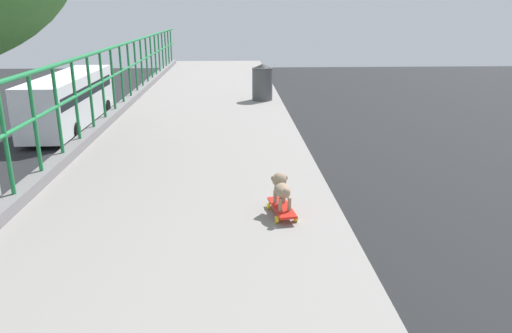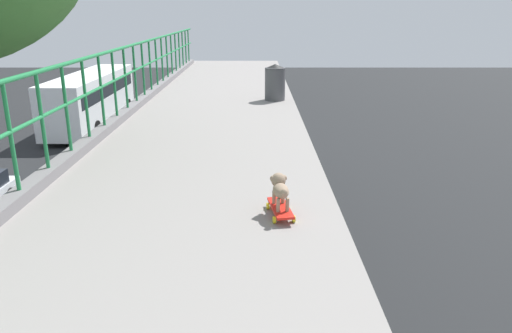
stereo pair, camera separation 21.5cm
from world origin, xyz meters
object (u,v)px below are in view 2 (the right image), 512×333
(car_grey_seventh, at_px, (107,161))
(small_dog, at_px, (280,187))
(litter_bin, at_px, (275,82))
(city_bus, at_px, (91,96))
(car_yellow_cab_fifth, at_px, (15,250))
(toy_skateboard, at_px, (280,209))

(car_grey_seventh, height_order, small_dog, small_dog)
(litter_bin, bearing_deg, city_bus, 118.81)
(car_yellow_cab_fifth, height_order, car_grey_seventh, car_yellow_cab_fifth)
(toy_skateboard, bearing_deg, small_dog, 102.48)
(city_bus, xyz_separation_m, small_dog, (10.59, -25.96, 3.53))
(small_dog, bearing_deg, city_bus, 112.20)
(car_grey_seventh, bearing_deg, toy_skateboard, -67.02)
(city_bus, height_order, toy_skateboard, toy_skateboard)
(car_grey_seventh, relative_size, city_bus, 0.35)
(city_bus, relative_size, litter_bin, 14.41)
(car_yellow_cab_fifth, height_order, small_dog, small_dog)
(toy_skateboard, xyz_separation_m, litter_bin, (0.18, 6.38, 0.33))
(city_bus, relative_size, toy_skateboard, 20.73)
(toy_skateboard, relative_size, litter_bin, 0.70)
(car_grey_seventh, distance_m, small_dog, 18.11)
(car_yellow_cab_fifth, distance_m, city_bus, 18.64)
(toy_skateboard, height_order, small_dog, small_dog)
(car_grey_seventh, xyz_separation_m, litter_bin, (7.02, -9.74, 4.86))
(small_dog, bearing_deg, car_grey_seventh, 112.99)
(toy_skateboard, xyz_separation_m, small_dog, (-0.01, 0.03, 0.21))
(city_bus, relative_size, small_dog, 28.86)
(city_bus, bearing_deg, litter_bin, -61.19)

